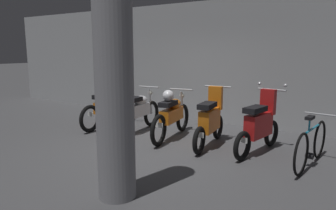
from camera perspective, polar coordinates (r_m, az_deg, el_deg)
ground_plane at (r=6.30m, az=-3.03°, el=-7.62°), size 80.00×80.00×0.00m
back_wall at (r=8.45m, az=8.14°, el=7.73°), size 16.00×0.30×3.17m
motorbike_slot_0 at (r=7.95m, az=-10.88°, el=-0.14°), size 0.59×1.95×1.15m
motorbike_slot_1 at (r=7.33m, az=-5.59°, el=-1.17°), size 0.56×1.95×1.03m
motorbike_slot_2 at (r=6.78m, az=0.70°, el=-1.73°), size 0.56×1.94×1.08m
motorbike_slot_3 at (r=6.29m, az=7.75°, el=-2.76°), size 0.56×1.68×1.18m
motorbike_slot_4 at (r=6.06m, az=16.45°, el=-3.55°), size 0.58×1.67×1.29m
bicycle at (r=5.69m, az=24.79°, el=-6.68°), size 0.50×1.72×0.89m
support_pillar at (r=3.92m, az=-9.86°, el=5.13°), size 0.49×0.49×3.17m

